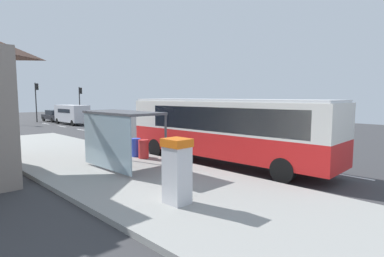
{
  "coord_description": "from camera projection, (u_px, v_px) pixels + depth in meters",
  "views": [
    {
      "loc": [
        -13.41,
        -10.58,
        3.35
      ],
      "look_at": [
        -1.0,
        2.05,
        1.5
      ],
      "focal_mm": 28.96,
      "sensor_mm": 36.0,
      "label": 1
    }
  ],
  "objects": [
    {
      "name": "lane_stripe_seg_5",
      "position": [
        82.0,
        130.0,
        30.86
      ],
      "size": [
        0.16,
        2.2,
        0.01
      ],
      "primitive_type": "cube",
      "color": "silver",
      "rests_on": "ground"
    },
    {
      "name": "lane_stripe_seg_3",
      "position": [
        140.0,
        140.0,
        23.76
      ],
      "size": [
        0.16,
        2.2,
        0.01
      ],
      "primitive_type": "cube",
      "color": "silver",
      "rests_on": "ground"
    },
    {
      "name": "sidewalk_platform",
      "position": [
        109.0,
        168.0,
        14.15
      ],
      "size": [
        6.2,
        30.0,
        0.18
      ],
      "primitive_type": "cube",
      "color": "#999993",
      "rests_on": "ground"
    },
    {
      "name": "lane_stripe_seg_2",
      "position": [
        185.0,
        148.0,
        20.21
      ],
      "size": [
        0.16,
        2.2,
        0.01
      ],
      "primitive_type": "cube",
      "color": "silver",
      "rests_on": "ground"
    },
    {
      "name": "traffic_light_far_side",
      "position": [
        8.0,
        95.0,
        36.97
      ],
      "size": [
        0.49,
        0.28,
        5.32
      ],
      "color": "#2D2D2D",
      "rests_on": "ground"
    },
    {
      "name": "sedan_near",
      "position": [
        54.0,
        116.0,
        41.16
      ],
      "size": [
        1.86,
        4.41,
        1.52
      ],
      "color": "black",
      "rests_on": "ground"
    },
    {
      "name": "recycling_bin_red",
      "position": [
        144.0,
        149.0,
        15.87
      ],
      "size": [
        0.52,
        0.52,
        0.95
      ],
      "primitive_type": "cylinder",
      "color": "red",
      "rests_on": "sidewalk_platform"
    },
    {
      "name": "traffic_light_near_side",
      "position": [
        80.0,
        98.0,
        42.44
      ],
      "size": [
        0.49,
        0.28,
        4.6
      ],
      "color": "#2D2D2D",
      "rests_on": "ground"
    },
    {
      "name": "lane_stripe_seg_7",
      "position": [
        46.0,
        124.0,
        37.96
      ],
      "size": [
        0.16,
        2.2,
        0.01
      ],
      "primitive_type": "cube",
      "color": "silver",
      "rests_on": "ground"
    },
    {
      "name": "lane_stripe_seg_4",
      "position": [
        107.0,
        134.0,
        27.31
      ],
      "size": [
        0.16,
        2.2,
        0.01
      ],
      "primitive_type": "cube",
      "color": "silver",
      "rests_on": "ground"
    },
    {
      "name": "bus",
      "position": [
        224.0,
        127.0,
        15.16
      ],
      "size": [
        2.88,
        11.09,
        3.21
      ],
      "color": "red",
      "rests_on": "ground"
    },
    {
      "name": "ticket_machine",
      "position": [
        177.0,
        170.0,
        9.11
      ],
      "size": [
        0.66,
        0.76,
        1.94
      ],
      "color": "silver",
      "rests_on": "sidewalk_platform"
    },
    {
      "name": "recycling_bin_blue",
      "position": [
        136.0,
        147.0,
        16.37
      ],
      "size": [
        0.52,
        0.52,
        0.95
      ],
      "primitive_type": "cylinder",
      "color": "blue",
      "rests_on": "sidewalk_platform"
    },
    {
      "name": "traffic_light_median",
      "position": [
        36.0,
        96.0,
        39.99
      ],
      "size": [
        0.49,
        0.28,
        5.08
      ],
      "color": "#2D2D2D",
      "rests_on": "ground"
    },
    {
      "name": "white_van",
      "position": [
        72.0,
        113.0,
        36.88
      ],
      "size": [
        2.18,
        5.27,
        2.3
      ],
      "color": "silver",
      "rests_on": "ground"
    },
    {
      "name": "ground_plane",
      "position": [
        105.0,
        135.0,
        27.14
      ],
      "size": [
        56.0,
        92.0,
        0.04
      ],
      "primitive_type": "cube",
      "color": "#38383A"
    },
    {
      "name": "lane_stripe_seg_6",
      "position": [
        62.0,
        126.0,
        34.41
      ],
      "size": [
        0.16,
        2.2,
        0.01
      ],
      "primitive_type": "cube",
      "color": "silver",
      "rests_on": "ground"
    },
    {
      "name": "lane_stripe_seg_1",
      "position": [
        248.0,
        159.0,
        16.67
      ],
      "size": [
        0.16,
        2.2,
        0.01
      ],
      "primitive_type": "cube",
      "color": "silver",
      "rests_on": "ground"
    },
    {
      "name": "bus_shelter",
      "position": [
        117.0,
        125.0,
        13.36
      ],
      "size": [
        1.8,
        4.0,
        2.5
      ],
      "color": "#4C4C51",
      "rests_on": "sidewalk_platform"
    },
    {
      "name": "lane_stripe_seg_0",
      "position": [
        346.0,
        175.0,
        13.12
      ],
      "size": [
        0.16,
        2.2,
        0.01
      ],
      "primitive_type": "cube",
      "color": "silver",
      "rests_on": "ground"
    }
  ]
}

